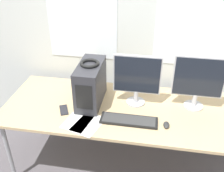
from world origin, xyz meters
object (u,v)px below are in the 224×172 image
object	(u,v)px
headphones	(90,63)
cell_phone	(64,110)
monitor_right_near	(198,80)
mouse	(166,125)
pc_tower	(91,84)
monitor_main	(137,78)
keyboard	(129,120)

from	to	relation	value
headphones	cell_phone	world-z (taller)	headphones
monitor_right_near	mouse	size ratio (longest dim) A/B	5.67
pc_tower	cell_phone	world-z (taller)	pc_tower
cell_phone	headphones	bearing A→B (deg)	15.71
mouse	pc_tower	bearing A→B (deg)	160.43
pc_tower	cell_phone	size ratio (longest dim) A/B	2.75
cell_phone	monitor_main	bearing A→B (deg)	-4.54
headphones	cell_phone	xyz separation A→B (m)	(-0.22, -0.19, -0.41)
pc_tower	mouse	distance (m)	0.78
monitor_main	mouse	world-z (taller)	monitor_main
monitor_right_near	keyboard	world-z (taller)	monitor_right_near
keyboard	cell_phone	world-z (taller)	keyboard
monitor_right_near	mouse	bearing A→B (deg)	-126.76
mouse	keyboard	bearing A→B (deg)	177.84
monitor_main	mouse	bearing A→B (deg)	-46.58
monitor_main	cell_phone	size ratio (longest dim) A/B	2.91
pc_tower	keyboard	bearing A→B (deg)	-31.57
headphones	keyboard	bearing A→B (deg)	-31.66
monitor_right_near	keyboard	size ratio (longest dim) A/B	1.03
headphones	keyboard	size ratio (longest dim) A/B	0.35
pc_tower	monitor_main	bearing A→B (deg)	7.12
mouse	cell_phone	distance (m)	0.94
headphones	monitor_right_near	xyz separation A→B (m)	(0.97, 0.08, -0.13)
pc_tower	monitor_right_near	xyz separation A→B (m)	(0.97, 0.08, 0.09)
monitor_main	monitor_right_near	bearing A→B (deg)	3.24
keyboard	mouse	size ratio (longest dim) A/B	5.51
keyboard	pc_tower	bearing A→B (deg)	148.43
keyboard	cell_phone	distance (m)	0.62
keyboard	cell_phone	size ratio (longest dim) A/B	2.92
monitor_right_near	keyboard	distance (m)	0.72
monitor_main	cell_phone	bearing A→B (deg)	-159.59
cell_phone	keyboard	bearing A→B (deg)	-30.22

